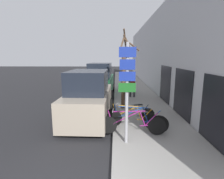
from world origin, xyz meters
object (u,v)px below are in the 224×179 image
Objects in this scene: bicycle_2 at (131,117)px; pedestrian_near at (132,84)px; parked_car_1 at (100,81)px; bicycle_3 at (131,115)px; bicycle_0 at (132,124)px; parked_car_0 at (89,98)px; signpost at (127,89)px; pedestrian_far at (128,80)px; street_tree at (124,72)px; bicycle_1 at (136,119)px.

pedestrian_near reaches higher than bicycle_2.
parked_car_1 reaches higher than pedestrian_near.
parked_car_1 reaches higher than bicycle_3.
bicycle_0 is 2.70m from parked_car_0.
signpost is 1.58m from bicycle_0.
signpost is at bearing -76.92° from parked_car_1.
street_tree is at bearing -89.30° from pedestrian_far.
parked_car_1 is at bearing 100.86° from signpost.
bicycle_3 is at bearing 32.74° from bicycle_1.
bicycle_0 reaches higher than bicycle_2.
pedestrian_far is (0.21, 7.35, 0.56)m from bicycle_1.
parked_car_1 is at bearing -158.20° from pedestrian_far.
parked_car_0 is (-1.91, 0.86, 0.53)m from bicycle_3.
bicycle_1 is at bearing -17.58° from bicycle_0.
pedestrian_far reaches higher than bicycle_2.
pedestrian_far reaches higher than pedestrian_near.
parked_car_1 is 2.64m from pedestrian_near.
signpost reaches higher than bicycle_1.
street_tree is (-0.22, 2.37, 1.62)m from bicycle_3.
signpost is 4.05m from street_tree.
parked_car_0 is 2.51m from street_tree.
parked_car_1 is 4.33m from street_tree.
pedestrian_far reaches higher than bicycle_0.
street_tree reaches higher than bicycle_0.
parked_car_1 is at bearing 37.50° from bicycle_2.
parked_car_0 is 4.84m from pedestrian_near.
parked_car_0 reaches higher than pedestrian_near.
bicycle_1 is 7.11m from parked_car_1.
signpost is 2.07× the size of pedestrian_near.
parked_car_1 reaches higher than bicycle_2.
bicycle_2 is 1.28× the size of pedestrian_far.
bicycle_1 is (0.18, 0.48, 0.00)m from bicycle_0.
parked_car_0 is at bearing 81.36° from bicycle_2.
pedestrian_near is at bearing 61.33° from parked_car_0.
parked_car_0 reaches higher than bicycle_0.
bicycle_3 is at bearing -22.90° from parked_car_0.
street_tree is (0.09, 4.04, 0.17)m from signpost.
bicycle_0 is at bearing 67.66° from signpost.
bicycle_1 is at bearing 177.14° from bicycle_3.
bicycle_1 is at bearing -33.46° from parked_car_0.
signpost is at bearing -169.52° from bicycle_2.
parked_car_1 is at bearing 36.25° from bicycle_1.
parked_car_0 is 2.88× the size of pedestrian_near.
bicycle_3 is 2.17m from parked_car_0.
bicycle_3 is at bearing -89.76° from pedestrian_near.
bicycle_1 is at bearing -83.73° from pedestrian_far.
parked_car_1 is 1.06× the size of street_tree.
parked_car_1 is (-1.78, 7.29, 0.57)m from bicycle_0.
pedestrian_near is 0.95× the size of pedestrian_far.
bicycle_2 is at bearing -89.81° from pedestrian_near.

